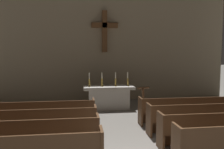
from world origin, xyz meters
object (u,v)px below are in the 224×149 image
pew_left_row_3 (22,125)px  pew_left_row_2 (12,138)px  candlestick_inner_left (102,82)px  candlestick_outer_right (128,82)px  pew_left_row_4 (30,115)px  pew_right_row_3 (213,117)px  candlestick_outer_left (89,82)px  pew_right_row_4 (196,109)px  candlestick_inner_right (115,82)px  altar (109,97)px  lectern (143,101)px

pew_left_row_3 → pew_left_row_2: bearing=-90.0°
candlestick_inner_left → candlestick_outer_right: (1.15, 0.00, 0.00)m
pew_left_row_4 → candlestick_inner_left: size_ratio=6.85×
pew_right_row_3 → candlestick_outer_right: size_ratio=6.85×
candlestick_outer_left → pew_left_row_4: bearing=-128.5°
pew_left_row_3 → pew_right_row_4: bearing=10.2°
pew_left_row_2 → candlestick_inner_right: size_ratio=6.85×
candlestick_outer_left → candlestick_inner_right: same height
altar → pew_right_row_4: bearing=-41.2°
pew_right_row_3 → candlestick_inner_left: size_ratio=6.85×
pew_right_row_4 → pew_right_row_3: bearing=-90.0°
pew_right_row_3 → candlestick_inner_left: 4.73m
altar → candlestick_outer_left: candlestick_outer_left is taller
pew_left_row_2 → candlestick_outer_left: bearing=66.3°
pew_right_row_3 → candlestick_inner_right: 4.36m
pew_right_row_4 → candlestick_outer_right: 3.24m
altar → candlestick_outer_right: size_ratio=3.68×
pew_left_row_3 → candlestick_outer_right: size_ratio=6.85×
pew_left_row_3 → candlestick_inner_left: (2.52, 3.48, 0.72)m
pew_right_row_4 → altar: 3.75m
pew_left_row_2 → candlestick_inner_left: 5.20m
candlestick_inner_right → pew_left_row_3: bearing=-131.8°
candlestick_inner_right → candlestick_outer_right: bearing=0.0°
altar → candlestick_inner_left: candlestick_inner_left is taller
candlestick_inner_right → candlestick_outer_right: 0.55m
lectern → candlestick_inner_left: bearing=141.9°
pew_left_row_2 → pew_right_row_4: 5.99m
pew_left_row_3 → altar: 4.48m
pew_left_row_3 → lectern: bearing=29.4°
altar → candlestick_outer_left: 1.08m
candlestick_inner_right → lectern: size_ratio=0.52×
candlestick_inner_left → candlestick_inner_right: bearing=0.0°
lectern → pew_left_row_4: bearing=-162.6°
candlestick_outer_left → candlestick_outer_right: size_ratio=1.00×
candlestick_outer_left → candlestick_inner_right: (1.15, 0.00, 0.00)m
pew_right_row_3 → candlestick_inner_left: bearing=131.8°
pew_left_row_4 → pew_right_row_4: 5.64m
pew_left_row_2 → pew_right_row_4: (5.64, 2.02, 0.00)m
pew_left_row_2 → pew_left_row_4: same height
altar → candlestick_inner_left: size_ratio=3.68×
candlestick_inner_left → lectern: size_ratio=0.52×
pew_left_row_3 → candlestick_outer_right: candlestick_outer_right is taller
pew_right_row_4 → candlestick_inner_left: 4.05m
candlestick_inner_right → pew_right_row_3: bearing=-54.1°
pew_right_row_3 → candlestick_inner_right: (-2.52, 3.48, 0.72)m
pew_left_row_2 → lectern: bearing=39.1°
pew_right_row_4 → candlestick_outer_left: 4.48m
candlestick_outer_right → candlestick_inner_left: bearing=180.0°
pew_left_row_2 → altar: bearing=57.9°
pew_right_row_4 → altar: bearing=138.8°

